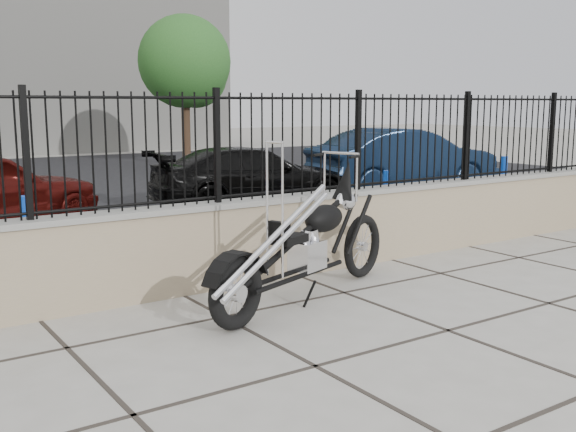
% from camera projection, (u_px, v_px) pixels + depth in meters
% --- Properties ---
extents(ground_plane, '(90.00, 90.00, 0.00)m').
position_uv_depth(ground_plane, '(448.00, 331.00, 6.12)').
color(ground_plane, '#99968E').
rests_on(ground_plane, ground).
extents(parking_lot, '(30.00, 30.00, 0.00)m').
position_uv_depth(parking_lot, '(59.00, 188.00, 16.31)').
color(parking_lot, black).
rests_on(parking_lot, ground).
extents(retaining_wall, '(14.00, 0.36, 0.96)m').
position_uv_depth(retaining_wall, '(292.00, 235.00, 8.08)').
color(retaining_wall, gray).
rests_on(retaining_wall, ground_plane).
extents(iron_fence, '(14.00, 0.08, 1.20)m').
position_uv_depth(iron_fence, '(292.00, 145.00, 7.90)').
color(iron_fence, black).
rests_on(iron_fence, retaining_wall).
extents(chopper_motorcycle, '(2.87, 1.45, 1.72)m').
position_uv_depth(chopper_motorcycle, '(304.00, 220.00, 6.89)').
color(chopper_motorcycle, black).
rests_on(chopper_motorcycle, ground_plane).
extents(car_black, '(4.29, 2.22, 1.19)m').
position_uv_depth(car_black, '(252.00, 177.00, 13.42)').
color(car_black, black).
rests_on(car_black, parking_lot).
extents(car_blue, '(4.64, 2.08, 1.48)m').
position_uv_depth(car_blue, '(404.00, 161.00, 15.49)').
color(car_blue, black).
rests_on(car_blue, parking_lot).
extents(bollard_a, '(0.15, 0.15, 0.93)m').
position_uv_depth(bollard_a, '(26.00, 233.00, 8.26)').
color(bollard_a, blue).
rests_on(bollard_a, ground_plane).
extents(bollard_b, '(0.14, 0.14, 0.92)m').
position_uv_depth(bollard_b, '(386.00, 197.00, 11.44)').
color(bollard_b, '#0B3EAA').
rests_on(bollard_b, ground_plane).
extents(bollard_c, '(0.16, 0.16, 1.03)m').
position_uv_depth(bollard_c, '(503.00, 183.00, 13.05)').
color(bollard_c, '#0E2AD3').
rests_on(bollard_c, ground_plane).
extents(tree_right, '(2.95, 2.95, 4.98)m').
position_uv_depth(tree_right, '(184.00, 57.00, 21.46)').
color(tree_right, '#382619').
rests_on(tree_right, ground_plane).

